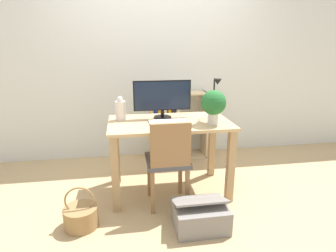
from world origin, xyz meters
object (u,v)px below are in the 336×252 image
Objects in this scene: vase at (120,110)px; storage_box at (200,215)px; keyboard at (168,122)px; bookshelf at (169,126)px; chair at (168,160)px; basket at (81,216)px; monitor at (162,97)px; potted_plant at (214,104)px; desk_lamp at (216,94)px.

storage_box is at bearing -51.18° from vase.
vase reaches higher than keyboard.
storage_box is at bearing -89.94° from bookshelf.
keyboard is 0.43× the size of chair.
chair reaches higher than basket.
basket is 0.83× the size of storage_box.
bookshelf is (0.21, 0.78, -0.55)m from monitor.
vase is (-0.46, 0.17, 0.10)m from keyboard.
keyboard is 0.40m from chair.
keyboard is at bearing 162.16° from potted_plant.
potted_plant is (-0.09, -0.23, -0.05)m from desk_lamp.
desk_lamp is at bearing 67.60° from potted_plant.
storage_box is at bearing -58.36° from chair.
potted_plant is 0.37× the size of bookshelf.
vase is 0.72m from chair.
keyboard is at bearing -169.92° from desk_lamp.
desk_lamp reaches higher than bookshelf.
keyboard is 0.91× the size of desk_lamp.
bookshelf is (0.22, 1.23, -0.04)m from chair.
chair is 0.90m from basket.
bookshelf is at bearing 79.63° from keyboard.
desk_lamp is at bearing 65.18° from storage_box.
keyboard is 0.42× the size of bookshelf.
monitor is 0.68m from chair.
potted_plant reaches higher than chair.
potted_plant reaches higher than storage_box.
monitor is 0.55m from potted_plant.
monitor is at bearing 2.08° from vase.
potted_plant is 0.88× the size of basket.
desk_lamp is 0.91× the size of storage_box.
storage_box is (0.18, -0.63, -0.67)m from keyboard.
desk_lamp is at bearing 33.69° from chair.
keyboard is 0.50m from vase.
bookshelf is at bearing 54.69° from basket.
storage_box is at bearing -115.89° from potted_plant.
potted_plant is at bearing -17.84° from keyboard.
potted_plant is (0.42, -0.13, 0.19)m from keyboard.
chair is 0.97× the size of bookshelf.
keyboard is (0.03, -0.18, -0.21)m from monitor.
basket is (-0.81, -0.64, -0.89)m from monitor.
storage_box is (-0.33, -0.72, -0.91)m from desk_lamp.
potted_plant is at bearing -77.61° from bookshelf.
vase is 0.74× the size of potted_plant.
desk_lamp reaches higher than keyboard.
storage_box is at bearing -114.82° from desk_lamp.
storage_box is (0.21, -0.81, -0.88)m from monitor.
basket is at bearing -165.35° from chair.
storage_box is (1.01, -0.17, 0.01)m from basket.
bookshelf reaches higher than chair.
desk_lamp is 0.46× the size of bookshelf.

